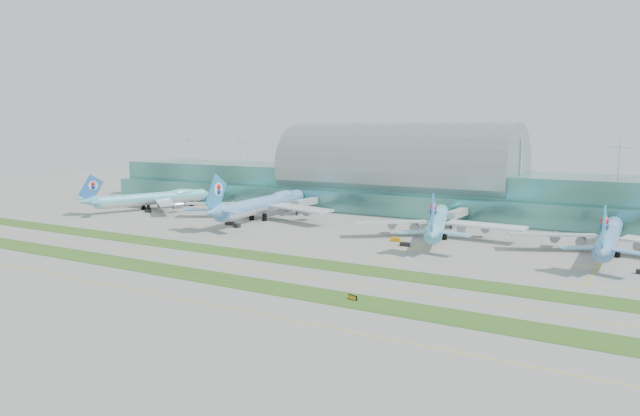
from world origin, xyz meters
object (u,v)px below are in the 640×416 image
Objects in this scene: airliner_d at (609,236)px; airliner_c at (438,221)px; airliner_a at (153,198)px; terminal at (397,181)px; airliner_b at (263,203)px; taxiway_sign_east at (353,298)px.

airliner_c is at bearing 176.38° from airliner_d.
terminal is at bearing 49.08° from airliner_a.
airliner_b is at bearing 175.01° from airliner_d.
terminal is 122.24m from airliner_a.
airliner_b is at bearing 19.89° from airliner_a.
taxiway_sign_east is (13.36, -91.38, -5.63)m from airliner_c.
taxiway_sign_east is (163.32, -92.15, -5.37)m from airliner_a.
terminal reaches higher than airliner_c.
airliner_b is (66.34, 2.82, 1.16)m from airliner_a.
airliner_c reaches higher than taxiway_sign_east.
airliner_d reaches higher than taxiway_sign_east.
terminal reaches higher than airliner_a.
terminal is at bearing 144.81° from airliner_d.
airliner_b reaches higher than airliner_c.
airliner_a is at bearing -148.37° from terminal.
airliner_d is (208.90, -0.90, 0.12)m from airliner_a.
airliner_a is 187.60m from taxiway_sign_east.
airliner_d is (105.06, -64.85, -8.14)m from terminal.
terminal is at bearing 51.88° from airliner_b.
terminal is 4.96× the size of airliner_a.
terminal is 72.08m from airliner_b.
airliner_b is at bearing 153.28° from taxiway_sign_east.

